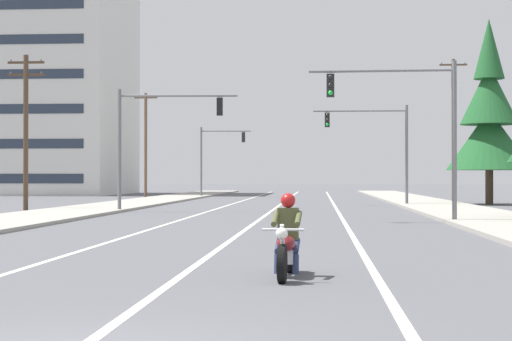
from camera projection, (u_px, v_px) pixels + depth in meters
name	position (u px, v px, depth m)	size (l,w,h in m)	color
lane_stripe_center	(279.00, 205.00, 52.82)	(0.16, 100.00, 0.01)	beige
lane_stripe_left	(229.00, 205.00, 53.06)	(0.16, 100.00, 0.01)	beige
lane_stripe_right	(334.00, 205.00, 52.57)	(0.16, 100.00, 0.01)	beige
sidewalk_kerb_right	(444.00, 207.00, 47.15)	(4.40, 110.00, 0.14)	#9E998E
sidewalk_kerb_left	(111.00, 206.00, 48.53)	(4.40, 110.00, 0.14)	#9E998E
motorcycle_with_rider	(287.00, 244.00, 14.68)	(0.70, 2.19, 1.46)	black
traffic_signal_near_right	(411.00, 115.00, 32.45)	(5.64, 0.37, 6.20)	slate
traffic_signal_near_left	(155.00, 129.00, 42.59)	(6.04, 0.57, 6.20)	slate
traffic_signal_mid_right	(379.00, 138.00, 52.11)	(5.82, 0.40, 6.20)	slate
traffic_signal_mid_left	(215.00, 151.00, 74.85)	(4.50, 0.52, 6.20)	slate
utility_pole_left_near	(26.00, 126.00, 44.75)	(1.98, 0.26, 8.23)	#4C3828
utility_pole_right_far	(453.00, 128.00, 59.74)	(1.94, 0.26, 10.11)	brown
utility_pole_left_far	(146.00, 143.00, 73.61)	(2.02, 0.26, 9.09)	brown
conifer_tree_right_verge_far	(489.00, 119.00, 54.10)	(5.42, 5.42, 11.94)	#423023
apartment_building_far_left_block	(31.00, 51.00, 88.33)	(19.41, 17.89, 29.84)	silver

